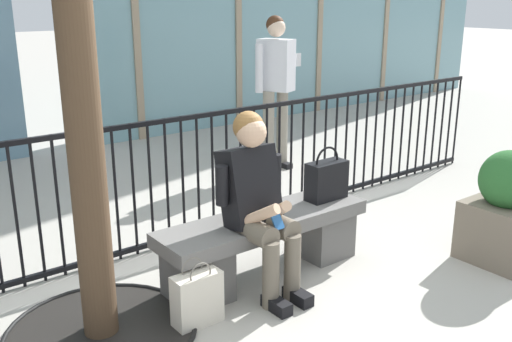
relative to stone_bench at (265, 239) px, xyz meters
name	(u,v)px	position (x,y,z in m)	size (l,w,h in m)	color
ground_plane	(264,274)	(0.00, 0.00, -0.27)	(60.00, 60.00, 0.00)	#B2ADA3
stone_bench	(265,239)	(0.00, 0.00, 0.00)	(1.60, 0.44, 0.45)	slate
seated_person_with_phone	(258,198)	(-0.16, -0.13, 0.38)	(0.52, 0.66, 1.21)	#6B6051
handbag_on_bench	(326,179)	(0.58, -0.01, 0.33)	(0.32, 0.15, 0.41)	black
shopping_bag	(197,298)	(-0.73, -0.27, -0.10)	(0.30, 0.14, 0.43)	beige
bystander_at_railing	(276,81)	(1.75, 2.01, 0.73)	(0.55, 0.44, 1.71)	gray
plaza_railing	(198,176)	(0.00, 0.87, 0.25)	(7.12, 0.04, 1.03)	black
planter	(505,210)	(1.56, -0.89, 0.12)	(0.50, 0.50, 0.85)	#726656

